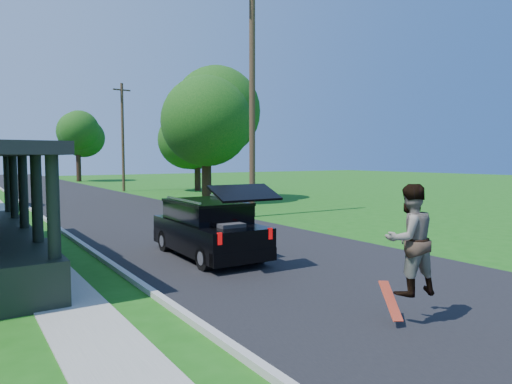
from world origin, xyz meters
TOP-DOWN VIEW (x-y plane):
  - ground at (0.00, 0.00)m, footprint 140.00×140.00m
  - street at (0.00, 20.00)m, footprint 8.00×120.00m
  - curb at (-4.05, 20.00)m, footprint 0.15×120.00m
  - black_suv at (-1.40, 3.53)m, footprint 1.92×4.68m
  - skateboarder at (-1.00, -3.00)m, footprint 1.05×0.90m
  - skateboard at (-1.27, -2.85)m, footprint 0.36×0.54m
  - tree_right_near at (6.18, 18.55)m, footprint 6.71×6.79m
  - tree_right_mid at (10.05, 27.80)m, footprint 6.14×5.87m
  - tree_right_far at (4.97, 49.83)m, footprint 6.05×6.09m
  - utility_pole_near at (4.50, 10.39)m, footprint 1.76×0.30m
  - utility_pole_far at (4.50, 30.50)m, footprint 1.50×0.27m

SIDE VIEW (x-z plane):
  - ground at x=0.00m, z-range 0.00..0.00m
  - street at x=0.00m, z-range -0.01..0.01m
  - curb at x=-4.05m, z-range -0.06..0.06m
  - skateboard at x=-1.27m, z-range 0.10..0.68m
  - black_suv at x=-1.40m, z-range -0.25..1.90m
  - skateboarder at x=-1.00m, z-range 0.52..2.39m
  - utility_pole_far at x=4.50m, z-range 0.13..9.19m
  - tree_right_mid at x=10.05m, z-range 1.16..8.81m
  - utility_pole_near at x=4.50m, z-range 0.16..11.28m
  - tree_right_far at x=4.97m, z-range 1.43..10.12m
  - tree_right_near at x=6.18m, z-range 1.31..10.26m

